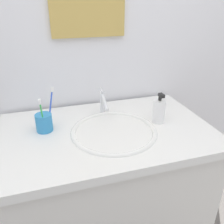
{
  "coord_description": "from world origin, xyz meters",
  "views": [
    {
      "loc": [
        -0.26,
        -0.96,
        1.49
      ],
      "look_at": [
        0.03,
        -0.0,
        1.01
      ],
      "focal_mm": 37.88,
      "sensor_mm": 36.0,
      "label": 1
    }
  ],
  "objects_px": {
    "toothbrush_cup": "(44,123)",
    "faucet": "(103,102)",
    "toothbrush_green": "(42,113)",
    "soap_dispenser": "(159,111)",
    "toothbrush_blue": "(51,105)"
  },
  "relations": [
    {
      "from": "toothbrush_cup",
      "to": "soap_dispenser",
      "type": "relative_size",
      "value": 0.54
    },
    {
      "from": "faucet",
      "to": "toothbrush_green",
      "type": "bearing_deg",
      "value": -159.07
    },
    {
      "from": "faucet",
      "to": "toothbrush_green",
      "type": "relative_size",
      "value": 0.81
    },
    {
      "from": "toothbrush_green",
      "to": "soap_dispenser",
      "type": "distance_m",
      "value": 0.57
    },
    {
      "from": "soap_dispenser",
      "to": "toothbrush_blue",
      "type": "bearing_deg",
      "value": 169.35
    },
    {
      "from": "faucet",
      "to": "toothbrush_cup",
      "type": "relative_size",
      "value": 1.68
    },
    {
      "from": "toothbrush_cup",
      "to": "faucet",
      "type": "bearing_deg",
      "value": 16.35
    },
    {
      "from": "toothbrush_blue",
      "to": "toothbrush_green",
      "type": "xyz_separation_m",
      "value": [
        -0.04,
        -0.05,
        -0.01
      ]
    },
    {
      "from": "toothbrush_blue",
      "to": "toothbrush_green",
      "type": "distance_m",
      "value": 0.07
    },
    {
      "from": "faucet",
      "to": "soap_dispenser",
      "type": "distance_m",
      "value": 0.3
    },
    {
      "from": "toothbrush_cup",
      "to": "toothbrush_blue",
      "type": "xyz_separation_m",
      "value": [
        0.04,
        0.02,
        0.08
      ]
    },
    {
      "from": "faucet",
      "to": "toothbrush_blue",
      "type": "bearing_deg",
      "value": -166.16
    },
    {
      "from": "faucet",
      "to": "soap_dispenser",
      "type": "height_order",
      "value": "soap_dispenser"
    },
    {
      "from": "faucet",
      "to": "toothbrush_cup",
      "type": "bearing_deg",
      "value": -163.65
    },
    {
      "from": "toothbrush_blue",
      "to": "toothbrush_green",
      "type": "relative_size",
      "value": 1.15
    }
  ]
}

